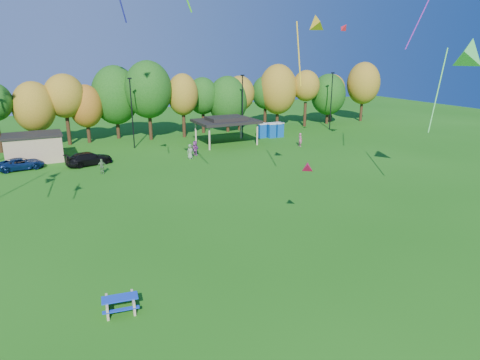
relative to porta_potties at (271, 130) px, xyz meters
name	(u,v)px	position (x,y,z in m)	size (l,w,h in m)	color
ground	(277,307)	(-21.84, -38.34, -1.10)	(160.00, 160.00, 0.00)	#19600F
tree_line	(100,100)	(-22.87, 7.17, 4.82)	(93.57, 10.55, 11.15)	black
lamp_posts	(132,111)	(-19.84, 1.66, 3.80)	(64.50, 0.25, 9.09)	black
utility_building	(34,147)	(-31.84, -0.34, 0.54)	(6.30, 4.30, 3.25)	tan
pavilion	(226,121)	(-7.84, -1.34, 2.13)	(8.20, 6.20, 3.77)	tan
porta_potties	(271,130)	(0.00, 0.00, 0.00)	(3.75, 1.78, 2.18)	#0C49A1
picnic_table	(120,303)	(-28.96, -35.15, -0.66)	(1.90, 1.65, 0.75)	tan
car_c	(21,164)	(-33.27, -3.67, -0.46)	(2.12, 4.60, 1.28)	#0D2351
car_d	(89,159)	(-26.39, -4.89, -0.36)	(2.07, 5.09, 1.48)	black
far_person_0	(190,152)	(-15.21, -7.24, -0.21)	(0.87, 0.57, 1.78)	#698B5F
far_person_1	(102,166)	(-25.70, -9.31, -0.29)	(0.95, 0.39, 1.61)	#5B8350
far_person_3	(300,140)	(0.41, -7.22, -0.19)	(0.66, 0.44, 1.82)	#B95779
far_person_4	(195,148)	(-14.08, -5.83, -0.19)	(1.69, 0.54, 1.82)	#A5449C
kite_1	(308,167)	(-15.69, -31.74, 3.90)	(1.34, 1.40, 1.14)	#D50B44
kite_7	(469,50)	(-0.02, -30.71, 11.32)	(5.07, 3.59, 8.08)	#46C64A
kite_14	(316,22)	(-12.60, -27.59, 13.22)	(1.65, 3.27, 5.42)	gold
kite_15	(345,27)	(1.44, -13.57, 13.83)	(0.95, 1.21, 1.15)	red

